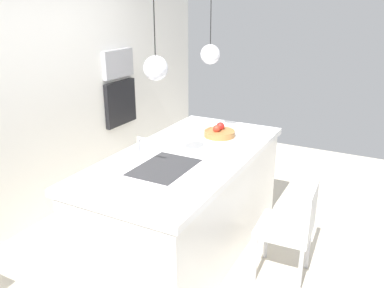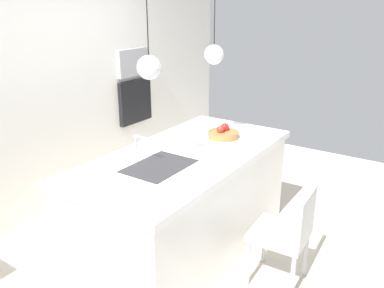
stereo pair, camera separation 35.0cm
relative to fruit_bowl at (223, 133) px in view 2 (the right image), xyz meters
The scene contains 11 objects.
floor 1.13m from the fruit_bowl, behind, with size 6.60×6.60×0.00m, color beige.
back_wall 1.83m from the fruit_bowl, 107.69° to the left, with size 6.00×0.10×2.60m, color silver.
kitchen_island 0.75m from the fruit_bowl, behind, with size 2.19×1.07×0.95m.
sink_basin 0.92m from the fruit_bowl, behind, with size 0.56×0.40×0.02m, color #2D2D30.
faucet 0.96m from the fruit_bowl, 163.06° to the left, with size 0.02×0.17×0.22m.
fruit_bowl is the anchor object (origin of this frame).
microwave 1.81m from the fruit_bowl, 71.00° to the left, with size 0.54×0.08×0.34m, color #9E9EA3.
oven 1.74m from the fruit_bowl, 71.00° to the left, with size 0.56×0.08×0.56m, color black.
chair_near 1.15m from the fruit_bowl, 120.48° to the right, with size 0.44×0.45×0.85m.
pendant_light_left 1.26m from the fruit_bowl, behind, with size 0.18×0.18×0.78m.
pendant_light_right 0.77m from the fruit_bowl, 145.18° to the left, with size 0.18×0.18×0.78m.
Camera 2 is at (-2.64, -1.84, 2.18)m, focal length 36.98 mm.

